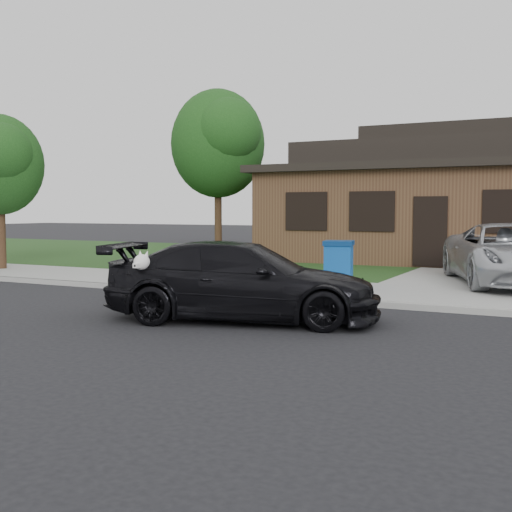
% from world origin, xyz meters
% --- Properties ---
extents(ground, '(120.00, 120.00, 0.00)m').
position_xyz_m(ground, '(0.00, 0.00, 0.00)').
color(ground, black).
rests_on(ground, ground).
extents(sidewalk, '(60.00, 3.00, 0.12)m').
position_xyz_m(sidewalk, '(0.00, 5.00, 0.06)').
color(sidewalk, gray).
rests_on(sidewalk, ground).
extents(curb, '(60.00, 0.12, 0.12)m').
position_xyz_m(curb, '(0.00, 3.50, 0.06)').
color(curb, gray).
rests_on(curb, ground).
extents(lawn, '(60.00, 13.00, 0.13)m').
position_xyz_m(lawn, '(0.00, 13.00, 0.07)').
color(lawn, '#193814').
rests_on(lawn, ground).
extents(driveway, '(4.50, 13.00, 0.14)m').
position_xyz_m(driveway, '(6.00, 10.00, 0.07)').
color(driveway, gray).
rests_on(driveway, ground).
extents(sedan, '(4.96, 3.03, 1.34)m').
position_xyz_m(sedan, '(2.91, 1.05, 0.67)').
color(sedan, black).
rests_on(sedan, ground).
extents(minivan, '(3.94, 5.63, 1.43)m').
position_xyz_m(minivan, '(6.57, 7.45, 0.85)').
color(minivan, '#B6B9BE').
rests_on(minivan, driveway).
extents(recycling_bin, '(0.77, 0.77, 1.07)m').
position_xyz_m(recycling_bin, '(3.19, 5.11, 0.66)').
color(recycling_bin, '#0D4693').
rests_on(recycling_bin, sidewalk).
extents(house, '(12.60, 8.60, 4.65)m').
position_xyz_m(house, '(4.00, 15.00, 2.13)').
color(house, '#422B1C').
rests_on(house, ground).
extents(tree_0, '(3.78, 3.60, 6.34)m').
position_xyz_m(tree_0, '(-4.34, 12.88, 4.48)').
color(tree_0, '#332114').
rests_on(tree_0, ground).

